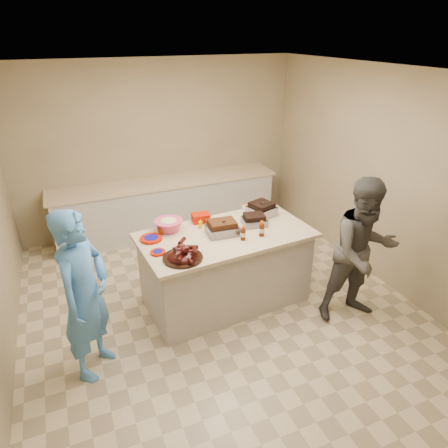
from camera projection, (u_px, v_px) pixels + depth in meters
name	position (u px, v px, depth m)	size (l,w,h in m)	color
room	(219.00, 307.00, 4.87)	(4.50, 5.00, 2.70)	tan
back_counter	(168.00, 207.00, 6.50)	(3.60, 0.64, 0.90)	beige
island	(226.00, 300.00, 5.01)	(1.98, 1.04, 0.94)	beige
rib_platter	(183.00, 259.00, 4.10)	(0.42, 0.42, 0.17)	#3E0C09
pulled_pork_tray	(222.00, 234.00, 4.59)	(0.35, 0.26, 0.11)	#47230F
brisket_tray	(254.00, 225.00, 4.81)	(0.28, 0.23, 0.08)	black
roasting_pan	(261.00, 215.00, 5.05)	(0.29, 0.29, 0.12)	gray
coleslaw_bowl	(169.00, 231.00, 4.66)	(0.33, 0.33, 0.23)	#CA3F65
sausage_plate	(219.00, 226.00, 4.76)	(0.33, 0.33, 0.05)	silver
mac_cheese_dish	(256.00, 212.00, 5.15)	(0.31, 0.23, 0.08)	orange
bbq_bottle_a	(243.00, 240.00, 4.46)	(0.06, 0.06, 0.17)	#431704
bbq_bottle_b	(261.00, 236.00, 4.55)	(0.06, 0.06, 0.18)	#431704
mustard_bottle	(201.00, 228.00, 4.72)	(0.04, 0.04, 0.12)	#F2B800
sauce_bowl	(213.00, 225.00, 4.81)	(0.14, 0.04, 0.14)	silver
plate_stack_large	(151.00, 240.00, 4.46)	(0.25, 0.25, 0.03)	#A71300
plate_stack_small	(158.00, 253.00, 4.20)	(0.16, 0.16, 0.02)	#A71300
plastic_cup	(162.00, 234.00, 4.58)	(0.09, 0.09, 0.09)	#853D07
basket_stack	(201.00, 222.00, 4.88)	(0.21, 0.16, 0.10)	#A71300
guest_blue	(98.00, 366.00, 4.03)	(0.63, 1.72, 0.41)	#498DD9
guest_gray	(352.00, 313.00, 4.77)	(0.83, 1.70, 0.65)	#504E48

